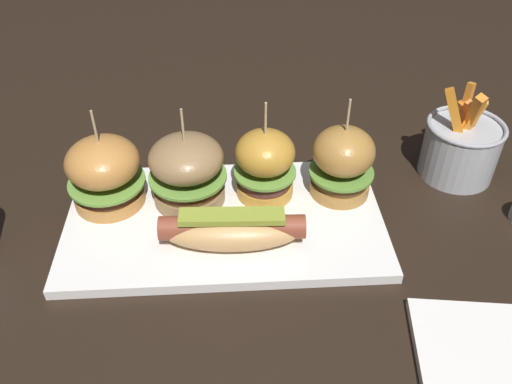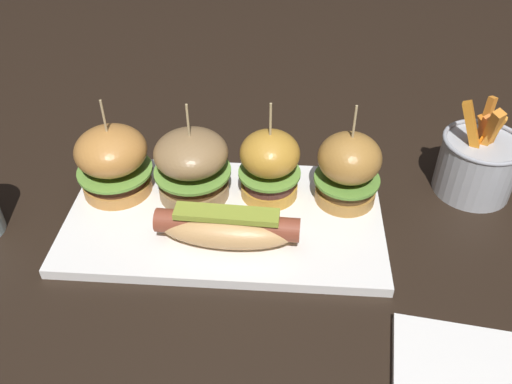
{
  "view_description": "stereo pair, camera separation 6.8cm",
  "coord_description": "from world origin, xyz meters",
  "px_view_note": "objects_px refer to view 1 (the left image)",
  "views": [
    {
      "loc": [
        0.01,
        -0.52,
        0.48
      ],
      "look_at": [
        0.04,
        0.0,
        0.05
      ],
      "focal_mm": 37.45,
      "sensor_mm": 36.0,
      "label": 1
    },
    {
      "loc": [
        0.08,
        -0.52,
        0.48
      ],
      "look_at": [
        0.04,
        0.0,
        0.05
      ],
      "focal_mm": 37.45,
      "sensor_mm": 36.0,
      "label": 2
    }
  ],
  "objects_px": {
    "platter_main": "(225,221)",
    "hot_dog": "(232,229)",
    "slider_center_left": "(187,170)",
    "slider_far_left": "(105,172)",
    "slider_center_right": "(265,164)",
    "slider_far_right": "(343,162)",
    "fries_bucket": "(461,147)"
  },
  "relations": [
    {
      "from": "fries_bucket",
      "to": "platter_main",
      "type": "bearing_deg",
      "value": -164.63
    },
    {
      "from": "platter_main",
      "to": "slider_far_right",
      "type": "distance_m",
      "value": 0.17
    },
    {
      "from": "slider_far_right",
      "to": "fries_bucket",
      "type": "bearing_deg",
      "value": 15.5
    },
    {
      "from": "platter_main",
      "to": "slider_center_right",
      "type": "xyz_separation_m",
      "value": [
        0.06,
        0.05,
        0.06
      ]
    },
    {
      "from": "hot_dog",
      "to": "slider_center_right",
      "type": "height_order",
      "value": "slider_center_right"
    },
    {
      "from": "hot_dog",
      "to": "slider_far_left",
      "type": "bearing_deg",
      "value": 150.68
    },
    {
      "from": "slider_center_left",
      "to": "hot_dog",
      "type": "bearing_deg",
      "value": -58.01
    },
    {
      "from": "slider_far_left",
      "to": "fries_bucket",
      "type": "height_order",
      "value": "slider_far_left"
    },
    {
      "from": "platter_main",
      "to": "slider_center_right",
      "type": "bearing_deg",
      "value": 39.83
    },
    {
      "from": "slider_far_left",
      "to": "fries_bucket",
      "type": "relative_size",
      "value": 1.01
    },
    {
      "from": "hot_dog",
      "to": "slider_center_left",
      "type": "xyz_separation_m",
      "value": [
        -0.06,
        0.09,
        0.03
      ]
    },
    {
      "from": "hot_dog",
      "to": "slider_far_right",
      "type": "xyz_separation_m",
      "value": [
        0.15,
        0.09,
        0.03
      ]
    },
    {
      "from": "hot_dog",
      "to": "platter_main",
      "type": "bearing_deg",
      "value": 100.81
    },
    {
      "from": "slider_center_left",
      "to": "slider_far_right",
      "type": "bearing_deg",
      "value": 0.91
    },
    {
      "from": "slider_far_right",
      "to": "fries_bucket",
      "type": "distance_m",
      "value": 0.19
    },
    {
      "from": "hot_dog",
      "to": "fries_bucket",
      "type": "relative_size",
      "value": 1.27
    },
    {
      "from": "platter_main",
      "to": "slider_far_left",
      "type": "distance_m",
      "value": 0.17
    },
    {
      "from": "slider_far_left",
      "to": "slider_far_right",
      "type": "distance_m",
      "value": 0.31
    },
    {
      "from": "platter_main",
      "to": "fries_bucket",
      "type": "relative_size",
      "value": 2.96
    },
    {
      "from": "slider_center_left",
      "to": "slider_far_right",
      "type": "xyz_separation_m",
      "value": [
        0.21,
        0.0,
        0.0
      ]
    },
    {
      "from": "hot_dog",
      "to": "slider_center_left",
      "type": "height_order",
      "value": "slider_center_left"
    },
    {
      "from": "platter_main",
      "to": "hot_dog",
      "type": "xyz_separation_m",
      "value": [
        0.01,
        -0.05,
        0.03
      ]
    },
    {
      "from": "slider_far_right",
      "to": "slider_far_left",
      "type": "bearing_deg",
      "value": -179.77
    },
    {
      "from": "slider_center_right",
      "to": "fries_bucket",
      "type": "relative_size",
      "value": 1.02
    },
    {
      "from": "slider_center_left",
      "to": "slider_far_left",
      "type": "bearing_deg",
      "value": 178.93
    },
    {
      "from": "slider_center_left",
      "to": "slider_center_right",
      "type": "relative_size",
      "value": 0.99
    },
    {
      "from": "slider_far_left",
      "to": "slider_center_right",
      "type": "relative_size",
      "value": 0.99
    },
    {
      "from": "hot_dog",
      "to": "slider_far_left",
      "type": "relative_size",
      "value": 1.26
    },
    {
      "from": "fries_bucket",
      "to": "slider_center_left",
      "type": "bearing_deg",
      "value": -172.08
    },
    {
      "from": "slider_center_left",
      "to": "slider_center_right",
      "type": "bearing_deg",
      "value": 3.81
    },
    {
      "from": "platter_main",
      "to": "hot_dog",
      "type": "height_order",
      "value": "hot_dog"
    },
    {
      "from": "platter_main",
      "to": "slider_far_right",
      "type": "xyz_separation_m",
      "value": [
        0.16,
        0.04,
        0.06
      ]
    }
  ]
}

